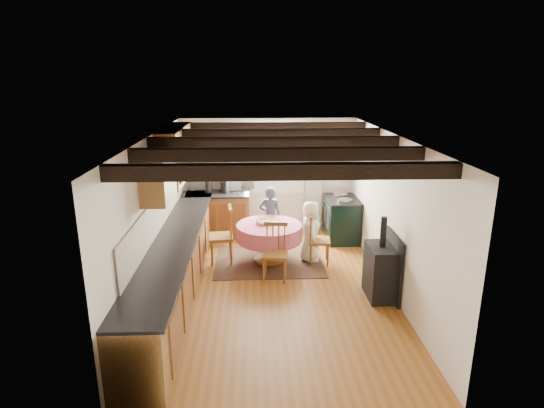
{
  "coord_description": "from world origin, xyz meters",
  "views": [
    {
      "loc": [
        -0.3,
        -6.36,
        3.24
      ],
      "look_at": [
        0.0,
        0.8,
        1.15
      ],
      "focal_mm": 29.25,
      "sensor_mm": 36.0,
      "label": 1
    }
  ],
  "objects_px": {
    "child_right": "(310,231)",
    "chair_left": "(221,235)",
    "dining_table": "(269,243)",
    "cast_iron_stove": "(381,258)",
    "chair_near": "(275,252)",
    "aga_range": "(341,218)",
    "cup": "(269,223)",
    "child_far": "(270,217)",
    "chair_right": "(319,239)"
  },
  "relations": [
    {
      "from": "aga_range",
      "to": "child_right",
      "type": "bearing_deg",
      "value": -126.05
    },
    {
      "from": "child_right",
      "to": "cast_iron_stove",
      "type": "bearing_deg",
      "value": -150.14
    },
    {
      "from": "aga_range",
      "to": "child_right",
      "type": "relative_size",
      "value": 0.86
    },
    {
      "from": "aga_range",
      "to": "cup",
      "type": "xyz_separation_m",
      "value": [
        -1.51,
        -1.11,
        0.31
      ]
    },
    {
      "from": "dining_table",
      "to": "child_far",
      "type": "bearing_deg",
      "value": 86.42
    },
    {
      "from": "chair_near",
      "to": "chair_left",
      "type": "height_order",
      "value": "chair_left"
    },
    {
      "from": "child_far",
      "to": "dining_table",
      "type": "bearing_deg",
      "value": 101.91
    },
    {
      "from": "chair_left",
      "to": "aga_range",
      "type": "relative_size",
      "value": 1.08
    },
    {
      "from": "cup",
      "to": "chair_left",
      "type": "bearing_deg",
      "value": 177.29
    },
    {
      "from": "dining_table",
      "to": "cup",
      "type": "distance_m",
      "value": 0.39
    },
    {
      "from": "chair_near",
      "to": "child_right",
      "type": "distance_m",
      "value": 1.02
    },
    {
      "from": "chair_near",
      "to": "chair_right",
      "type": "distance_m",
      "value": 1.03
    },
    {
      "from": "aga_range",
      "to": "cup",
      "type": "height_order",
      "value": "aga_range"
    },
    {
      "from": "chair_near",
      "to": "child_far",
      "type": "xyz_separation_m",
      "value": [
        -0.02,
        1.45,
        0.13
      ]
    },
    {
      "from": "cast_iron_stove",
      "to": "cup",
      "type": "relative_size",
      "value": 13.48
    },
    {
      "from": "aga_range",
      "to": "cast_iron_stove",
      "type": "xyz_separation_m",
      "value": [
        0.11,
        -2.47,
        0.2
      ]
    },
    {
      "from": "chair_near",
      "to": "cast_iron_stove",
      "type": "relative_size",
      "value": 0.75
    },
    {
      "from": "chair_left",
      "to": "cup",
      "type": "distance_m",
      "value": 0.9
    },
    {
      "from": "chair_near",
      "to": "chair_left",
      "type": "xyz_separation_m",
      "value": [
        -0.93,
        0.75,
        0.04
      ]
    },
    {
      "from": "cast_iron_stove",
      "to": "child_far",
      "type": "relative_size",
      "value": 1.05
    },
    {
      "from": "chair_right",
      "to": "child_right",
      "type": "height_order",
      "value": "child_right"
    },
    {
      "from": "child_far",
      "to": "cup",
      "type": "height_order",
      "value": "child_far"
    },
    {
      "from": "child_right",
      "to": "chair_near",
      "type": "bearing_deg",
      "value": 136.38
    },
    {
      "from": "dining_table",
      "to": "child_right",
      "type": "bearing_deg",
      "value": 2.86
    },
    {
      "from": "chair_right",
      "to": "chair_near",
      "type": "bearing_deg",
      "value": 132.69
    },
    {
      "from": "chair_right",
      "to": "cup",
      "type": "height_order",
      "value": "chair_right"
    },
    {
      "from": "chair_near",
      "to": "child_right",
      "type": "relative_size",
      "value": 0.86
    },
    {
      "from": "cup",
      "to": "chair_near",
      "type": "bearing_deg",
      "value": -84.98
    },
    {
      "from": "chair_near",
      "to": "chair_left",
      "type": "bearing_deg",
      "value": 149.07
    },
    {
      "from": "cast_iron_stove",
      "to": "child_right",
      "type": "height_order",
      "value": "cast_iron_stove"
    },
    {
      "from": "chair_right",
      "to": "child_far",
      "type": "relative_size",
      "value": 0.76
    },
    {
      "from": "chair_right",
      "to": "chair_left",
      "type": "bearing_deg",
      "value": 91.21
    },
    {
      "from": "chair_near",
      "to": "chair_right",
      "type": "relative_size",
      "value": 1.03
    },
    {
      "from": "dining_table",
      "to": "chair_near",
      "type": "bearing_deg",
      "value": -84.77
    },
    {
      "from": "aga_range",
      "to": "child_far",
      "type": "xyz_separation_m",
      "value": [
        -1.46,
        -0.36,
        0.17
      ]
    },
    {
      "from": "cast_iron_stove",
      "to": "child_far",
      "type": "xyz_separation_m",
      "value": [
        -1.57,
        2.11,
        -0.03
      ]
    },
    {
      "from": "chair_near",
      "to": "child_far",
      "type": "height_order",
      "value": "child_far"
    },
    {
      "from": "dining_table",
      "to": "child_far",
      "type": "distance_m",
      "value": 0.78
    },
    {
      "from": "dining_table",
      "to": "chair_left",
      "type": "xyz_separation_m",
      "value": [
        -0.86,
        0.03,
        0.17
      ]
    },
    {
      "from": "child_right",
      "to": "chair_left",
      "type": "bearing_deg",
      "value": 88.35
    },
    {
      "from": "child_far",
      "to": "child_right",
      "type": "xyz_separation_m",
      "value": [
        0.7,
        -0.69,
        -0.05
      ]
    },
    {
      "from": "dining_table",
      "to": "chair_near",
      "type": "distance_m",
      "value": 0.74
    },
    {
      "from": "chair_left",
      "to": "cast_iron_stove",
      "type": "height_order",
      "value": "cast_iron_stove"
    },
    {
      "from": "aga_range",
      "to": "cast_iron_stove",
      "type": "bearing_deg",
      "value": -87.45
    },
    {
      "from": "chair_left",
      "to": "aga_range",
      "type": "xyz_separation_m",
      "value": [
        2.37,
        1.07,
        -0.08
      ]
    },
    {
      "from": "chair_left",
      "to": "child_right",
      "type": "distance_m",
      "value": 1.6
    },
    {
      "from": "dining_table",
      "to": "cup",
      "type": "xyz_separation_m",
      "value": [
        0.0,
        -0.01,
        0.39
      ]
    },
    {
      "from": "chair_left",
      "to": "child_far",
      "type": "xyz_separation_m",
      "value": [
        0.91,
        0.7,
        0.09
      ]
    },
    {
      "from": "chair_near",
      "to": "child_right",
      "type": "bearing_deg",
      "value": 56.36
    },
    {
      "from": "chair_near",
      "to": "cast_iron_stove",
      "type": "xyz_separation_m",
      "value": [
        1.55,
        -0.66,
        0.16
      ]
    }
  ]
}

